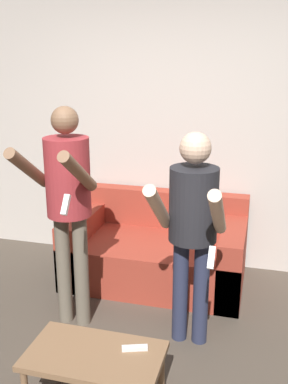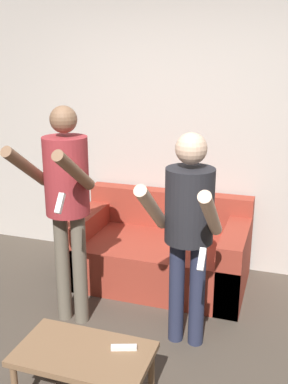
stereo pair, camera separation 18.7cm
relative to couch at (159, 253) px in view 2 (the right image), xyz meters
name	(u,v)px [view 2 (the right image)]	position (x,y,z in m)	size (l,w,h in m)	color
wall_back	(185,127)	(0.10, 0.48, 1.09)	(6.40, 0.06, 2.70)	beige
couch	(159,253)	(0.00, 0.00, 0.00)	(1.58, 0.90, 0.76)	#9E3828
person_standing_left	(66,194)	(-0.45, -0.86, 0.78)	(0.44, 0.64, 1.67)	#6B6051
person_standing_right	(188,220)	(0.45, -0.87, 0.69)	(0.45, 0.69, 1.53)	#282D47
coffee_table	(84,358)	(0.03, -1.64, 0.06)	(0.79, 0.45, 0.37)	#846042
remote_on_table	(124,347)	(0.25, -1.56, 0.12)	(0.15, 0.08, 0.02)	white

